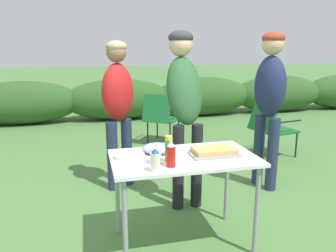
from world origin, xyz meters
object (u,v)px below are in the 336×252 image
plate_stack (129,156)px  standing_person_in_navy_coat (184,96)px  standing_person_in_red_jacket (270,94)px  camp_chair_near_hedge (161,116)px  mayo_bottle (155,160)px  food_tray (214,152)px  standing_person_with_beanie (118,100)px  ketchup_bottle (171,154)px  camp_chair_green_behind_table (271,125)px  folding_table (184,166)px  paper_cup_stack (156,156)px  mixing_bowl (157,148)px  relish_jar (169,149)px

plate_stack → standing_person_in_navy_coat: 0.96m
plate_stack → standing_person_in_red_jacket: 1.84m
camp_chair_near_hedge → mayo_bottle: bearing=-67.9°
food_tray → standing_person_with_beanie: size_ratio=0.23×
ketchup_bottle → camp_chair_near_hedge: (0.63, 3.07, -0.36)m
mayo_bottle → camp_chair_green_behind_table: bearing=44.1°
folding_table → food_tray: (0.24, -0.02, 0.10)m
ketchup_bottle → standing_person_in_red_jacket: bearing=37.7°
paper_cup_stack → camp_chair_green_behind_table: 2.87m
mixing_bowl → camp_chair_green_behind_table: size_ratio=0.29×
plate_stack → paper_cup_stack: paper_cup_stack is taller
food_tray → standing_person_in_red_jacket: size_ratio=0.21×
mixing_bowl → ketchup_bottle: 0.35m
folding_table → standing_person_in_navy_coat: standing_person_in_navy_coat is taller
ketchup_bottle → paper_cup_stack: bearing=135.1°
camp_chair_near_hedge → folding_table: bearing=-63.8°
mixing_bowl → ketchup_bottle: (0.02, -0.34, 0.06)m
relish_jar → standing_person_with_beanie: standing_person_with_beanie is taller
food_tray → standing_person_in_navy_coat: bearing=91.3°
folding_table → food_tray: 0.26m
standing_person_in_navy_coat → camp_chair_near_hedge: (0.26, 2.15, -0.63)m
mayo_bottle → standing_person_with_beanie: 1.53m
mayo_bottle → camp_chair_near_hedge: size_ratio=0.20×
mixing_bowl → folding_table: bearing=-40.9°
plate_stack → relish_jar: bearing=-32.9°
mixing_bowl → mayo_bottle: 0.42m
paper_cup_stack → camp_chair_green_behind_table: paper_cup_stack is taller
relish_jar → standing_person_in_navy_coat: (0.36, 0.82, 0.26)m
plate_stack → mixing_bowl: (0.23, 0.07, 0.02)m
ketchup_bottle → standing_person_in_navy_coat: size_ratio=0.11×
food_tray → mayo_bottle: mayo_bottle is taller
food_tray → camp_chair_green_behind_table: size_ratio=0.44×
standing_person_in_navy_coat → camp_chair_green_behind_table: (1.65, 1.09, -0.63)m
relish_jar → standing_person_in_navy_coat: 0.93m
mixing_bowl → camp_chair_green_behind_table: (2.04, 1.67, -0.31)m
plate_stack → ketchup_bottle: (0.26, -0.28, 0.08)m
food_tray → mixing_bowl: 0.45m
paper_cup_stack → standing_person_in_red_jacket: (1.46, 0.98, 0.27)m
standing_person_in_navy_coat → camp_chair_near_hedge: standing_person_in_navy_coat is taller
relish_jar → standing_person_in_navy_coat: standing_person_in_navy_coat is taller
ketchup_bottle → standing_person_in_red_jacket: standing_person_in_red_jacket is taller
folding_table → plate_stack: (-0.41, 0.08, 0.09)m
mixing_bowl → relish_jar: 0.25m
mixing_bowl → standing_person_in_navy_coat: size_ratio=0.14×
mayo_bottle → camp_chair_near_hedge: 3.24m
ketchup_bottle → camp_chair_green_behind_table: size_ratio=0.23×
standing_person_in_navy_coat → camp_chair_near_hedge: size_ratio=2.06×
mixing_bowl → standing_person_in_red_jacket: size_ratio=0.14×
mixing_bowl → paper_cup_stack: 0.26m
mixing_bowl → paper_cup_stack: (-0.07, -0.25, 0.02)m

